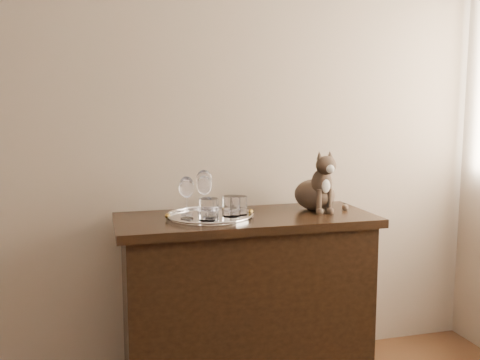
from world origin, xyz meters
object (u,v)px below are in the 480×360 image
at_px(sideboard, 246,303).
at_px(wine_glass_d, 204,196).
at_px(tumbler_a, 231,206).
at_px(wine_glass_b, 204,191).
at_px(tumbler_b, 209,209).
at_px(wine_glass_a, 187,195).
at_px(tumbler_c, 239,206).
at_px(cat, 315,180).
at_px(tray, 210,217).
at_px(wine_glass_c, 187,199).

distance_m(sideboard, wine_glass_d, 0.56).
xyz_separation_m(sideboard, tumbler_a, (-0.08, -0.03, 0.48)).
distance_m(wine_glass_b, tumbler_b, 0.18).
height_order(wine_glass_a, tumbler_c, wine_glass_a).
relative_size(tumbler_b, cat, 0.33).
distance_m(tray, cat, 0.56).
xyz_separation_m(sideboard, tumbler_b, (-0.20, -0.09, 0.48)).
relative_size(wine_glass_a, wine_glass_d, 0.95).
height_order(sideboard, wine_glass_a, wine_glass_a).
height_order(wine_glass_a, tumbler_a, wine_glass_a).
height_order(wine_glass_c, wine_glass_d, wine_glass_d).
xyz_separation_m(tray, cat, (0.54, 0.06, 0.14)).
xyz_separation_m(wine_glass_d, tumbler_c, (0.16, -0.01, -0.05)).
xyz_separation_m(tumbler_a, tumbler_b, (-0.12, -0.06, 0.00)).
bearing_deg(tumbler_a, wine_glass_b, 131.44).
height_order(wine_glass_b, wine_glass_d, wine_glass_b).
xyz_separation_m(wine_glass_d, tumbler_a, (0.12, -0.04, -0.05)).
height_order(sideboard, tumbler_a, tumbler_a).
distance_m(wine_glass_a, tumbler_b, 0.18).
bearing_deg(tumbler_c, wine_glass_b, 147.78).
bearing_deg(sideboard, tumbler_c, -167.74).
distance_m(tray, wine_glass_c, 0.15).
xyz_separation_m(wine_glass_a, wine_glass_c, (-0.02, -0.10, 0.00)).
relative_size(wine_glass_a, wine_glass_b, 0.87).
xyz_separation_m(tray, wine_glass_b, (-0.01, 0.08, 0.11)).
height_order(tumbler_b, cat, cat).
xyz_separation_m(wine_glass_b, tumbler_b, (-0.02, -0.17, -0.05)).
bearing_deg(wine_glass_b, sideboard, -24.73).
xyz_separation_m(tray, tumbler_a, (0.09, -0.04, 0.05)).
distance_m(tray, wine_glass_b, 0.13).
relative_size(wine_glass_c, tumbler_a, 1.95).
height_order(wine_glass_d, tumbler_c, wine_glass_d).
distance_m(tumbler_a, cat, 0.47).
height_order(sideboard, tumbler_c, tumbler_c).
bearing_deg(wine_glass_c, wine_glass_a, 80.53).
relative_size(wine_glass_a, tumbler_b, 1.82).
relative_size(sideboard, wine_glass_c, 6.54).
relative_size(tray, tumbler_a, 4.26).
xyz_separation_m(wine_glass_d, cat, (0.57, 0.06, 0.05)).
height_order(tray, tumbler_a, tumbler_a).
height_order(wine_glass_b, tumbler_c, wine_glass_b).
xyz_separation_m(sideboard, tray, (-0.17, 0.00, 0.43)).
relative_size(tumbler_b, tumbler_c, 1.12).
height_order(tray, wine_glass_b, wine_glass_b).
xyz_separation_m(sideboard, wine_glass_a, (-0.27, 0.07, 0.52)).
distance_m(tumbler_a, tumbler_b, 0.13).
distance_m(tumbler_c, cat, 0.42).
bearing_deg(tray, wine_glass_c, -161.31).
bearing_deg(tumbler_a, tumbler_b, -153.03).
bearing_deg(wine_glass_d, wine_glass_c, -156.15).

